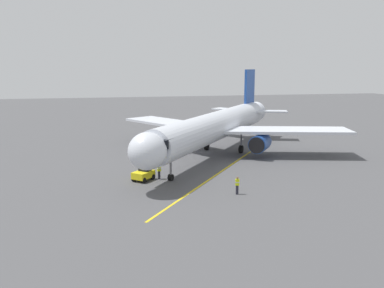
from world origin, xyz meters
TOP-DOWN VIEW (x-y plane):
  - ground_plane at (0.00, 0.00)m, footprint 220.00×220.00m
  - apron_lead_in_line at (-1.99, 8.92)m, footprint 24.20×32.13m
  - airplane at (-2.16, 2.69)m, footprint 31.53×34.62m
  - ground_crew_marshaller at (0.77, 19.72)m, footprint 0.45×0.35m
  - ground_crew_wing_walker at (7.24, 12.86)m, footprint 0.46×0.36m
  - tug_near_nose at (8.92, 12.98)m, footprint 2.67×2.71m

SIDE VIEW (x-z plane):
  - ground_plane at x=0.00m, z-range 0.00..0.00m
  - apron_lead_in_line at x=-1.99m, z-range 0.00..0.01m
  - tug_near_nose at x=8.92m, z-range -0.05..1.45m
  - ground_crew_marshaller at x=0.77m, z-range 0.03..1.74m
  - ground_crew_wing_walker at x=7.24m, z-range 0.03..1.74m
  - airplane at x=-2.16m, z-range -1.75..9.75m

